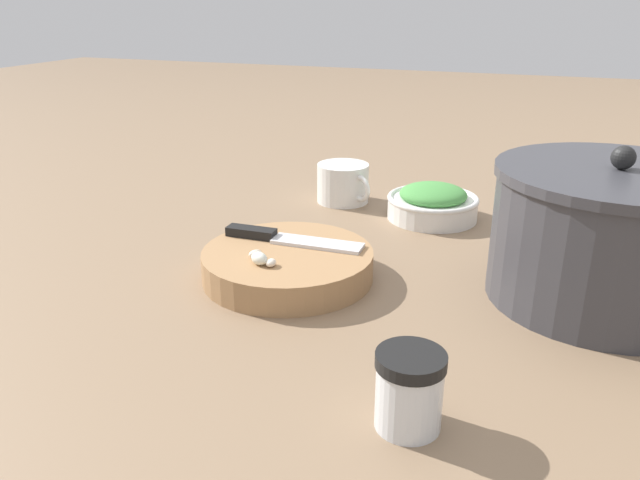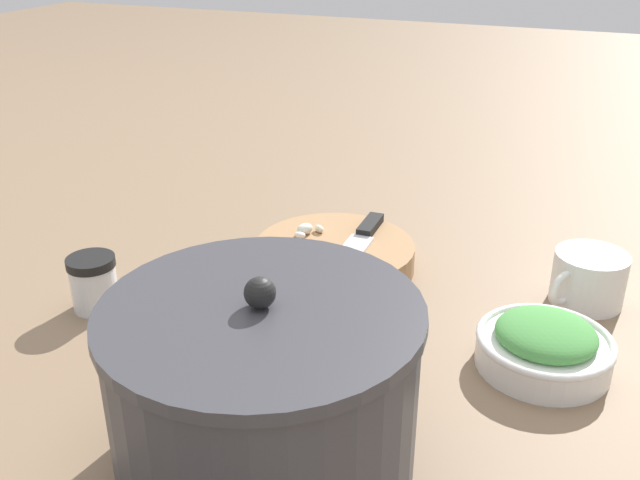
% 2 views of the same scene
% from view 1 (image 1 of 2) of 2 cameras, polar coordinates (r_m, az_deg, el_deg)
% --- Properties ---
extents(ground_plane, '(5.00, 5.00, 0.00)m').
position_cam_1_polar(ground_plane, '(0.83, 2.04, -4.08)').
color(ground_plane, '#7F664C').
extents(cutting_board, '(0.23, 0.23, 0.04)m').
position_cam_1_polar(cutting_board, '(0.84, -2.96, -2.24)').
color(cutting_board, '#9E754C').
rests_on(cutting_board, ground_plane).
extents(chef_knife, '(0.04, 0.20, 0.01)m').
position_cam_1_polar(chef_knife, '(0.86, -3.25, 0.19)').
color(chef_knife, black).
rests_on(chef_knife, cutting_board).
extents(garlic_cloves, '(0.04, 0.05, 0.02)m').
position_cam_1_polar(garlic_cloves, '(0.79, -5.46, -1.67)').
color(garlic_cloves, silver).
rests_on(garlic_cloves, cutting_board).
extents(herb_bowl, '(0.15, 0.15, 0.06)m').
position_cam_1_polar(herb_bowl, '(1.08, 10.26, 3.37)').
color(herb_bowl, silver).
rests_on(herb_bowl, ground_plane).
extents(spice_jar, '(0.06, 0.06, 0.07)m').
position_cam_1_polar(spice_jar, '(0.56, 8.16, -13.43)').
color(spice_jar, silver).
rests_on(spice_jar, ground_plane).
extents(coffee_mug, '(0.09, 0.11, 0.07)m').
position_cam_1_polar(coffee_mug, '(1.15, 2.15, 5.22)').
color(coffee_mug, silver).
rests_on(coffee_mug, ground_plane).
extents(stock_pot, '(0.29, 0.29, 0.20)m').
position_cam_1_polar(stock_pot, '(0.84, 24.92, 0.37)').
color(stock_pot, '#38383D').
rests_on(stock_pot, ground_plane).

